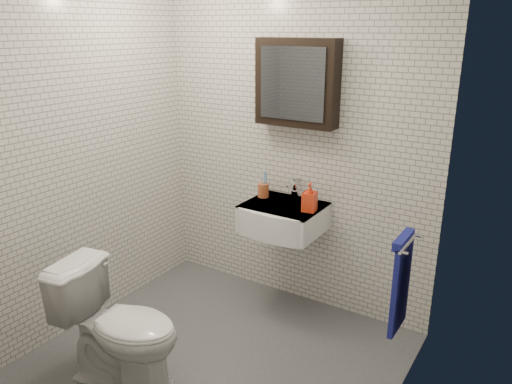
# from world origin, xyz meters

# --- Properties ---
(ground) EXTENTS (2.20, 2.00, 0.01)m
(ground) POSITION_xyz_m (0.00, 0.00, 0.01)
(ground) COLOR #4B4D52
(ground) RESTS_ON ground
(room_shell) EXTENTS (2.22, 2.02, 2.51)m
(room_shell) POSITION_xyz_m (0.00, 0.00, 1.47)
(room_shell) COLOR silver
(room_shell) RESTS_ON ground
(washbasin) EXTENTS (0.55, 0.50, 0.20)m
(washbasin) POSITION_xyz_m (0.05, 0.73, 0.76)
(washbasin) COLOR white
(washbasin) RESTS_ON room_shell
(faucet) EXTENTS (0.06, 0.20, 0.15)m
(faucet) POSITION_xyz_m (0.05, 0.93, 0.92)
(faucet) COLOR silver
(faucet) RESTS_ON washbasin
(mirror_cabinet) EXTENTS (0.60, 0.15, 0.60)m
(mirror_cabinet) POSITION_xyz_m (0.05, 0.93, 1.70)
(mirror_cabinet) COLOR black
(mirror_cabinet) RESTS_ON room_shell
(towel_rail) EXTENTS (0.09, 0.30, 0.58)m
(towel_rail) POSITION_xyz_m (1.04, 0.35, 0.72)
(towel_rail) COLOR silver
(towel_rail) RESTS_ON room_shell
(toothbrush_cup) EXTENTS (0.10, 0.10, 0.23)m
(toothbrush_cup) POSITION_xyz_m (-0.16, 0.84, 0.91)
(toothbrush_cup) COLOR #A64E29
(toothbrush_cup) RESTS_ON washbasin
(soap_bottle) EXTENTS (0.11, 0.11, 0.20)m
(soap_bottle) POSITION_xyz_m (0.27, 0.75, 0.95)
(soap_bottle) COLOR orange
(soap_bottle) RESTS_ON washbasin
(toilet) EXTENTS (0.81, 0.54, 0.76)m
(toilet) POSITION_xyz_m (-0.36, -0.47, 0.38)
(toilet) COLOR white
(toilet) RESTS_ON ground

